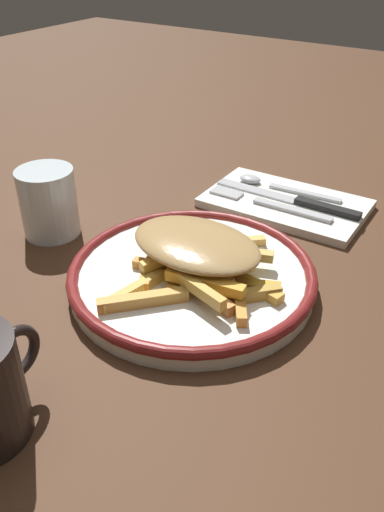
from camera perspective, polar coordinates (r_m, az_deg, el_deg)
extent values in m
plane|color=#4B2F1C|center=(0.59, 0.00, -3.18)|extent=(2.60, 2.60, 0.00)
cylinder|color=white|center=(0.58, 0.00, -2.43)|extent=(0.26, 0.26, 0.02)
torus|color=maroon|center=(0.58, 0.00, -1.67)|extent=(0.27, 0.27, 0.01)
cube|color=gold|center=(0.53, 5.89, -4.21)|extent=(0.06, 0.06, 0.01)
cube|color=gold|center=(0.52, 0.68, -3.51)|extent=(0.03, 0.07, 0.01)
cube|color=gold|center=(0.54, -6.24, -3.66)|extent=(0.08, 0.03, 0.01)
cube|color=#F4B757|center=(0.62, 4.11, 1.39)|extent=(0.06, 0.07, 0.01)
cube|color=#E6B44F|center=(0.57, -1.57, 0.11)|extent=(0.09, 0.04, 0.01)
cube|color=gold|center=(0.53, 1.37, -2.84)|extent=(0.02, 0.08, 0.01)
cube|color=#DEB050|center=(0.58, 4.38, 0.65)|extent=(0.05, 0.07, 0.01)
cube|color=gold|center=(0.53, 5.10, -4.82)|extent=(0.06, 0.04, 0.01)
cube|color=#D5B058|center=(0.58, 5.55, 0.28)|extent=(0.03, 0.06, 0.01)
cube|color=#D48A3A|center=(0.57, -2.13, -1.39)|extent=(0.03, 0.09, 0.01)
cube|color=#EBA153|center=(0.56, 2.29, -1.15)|extent=(0.05, 0.07, 0.01)
cube|color=gold|center=(0.56, 5.73, -2.67)|extent=(0.03, 0.09, 0.01)
cube|color=gold|center=(0.57, 1.98, -1.13)|extent=(0.07, 0.06, 0.01)
cube|color=gold|center=(0.53, -5.25, -4.71)|extent=(0.07, 0.07, 0.01)
cube|color=gold|center=(0.59, 0.54, 0.97)|extent=(0.06, 0.01, 0.01)
cube|color=#E3C268|center=(0.58, -0.12, -1.06)|extent=(0.07, 0.04, 0.01)
cube|color=gold|center=(0.62, 0.54, 1.78)|extent=(0.08, 0.06, 0.01)
cube|color=gold|center=(0.55, 5.11, -2.95)|extent=(0.04, 0.08, 0.01)
cube|color=gold|center=(0.59, 0.78, 1.86)|extent=(0.06, 0.01, 0.01)
cube|color=#D28442|center=(0.53, 1.95, -4.22)|extent=(0.03, 0.07, 0.01)
cube|color=#F5B560|center=(0.55, 1.09, -1.71)|extent=(0.01, 0.07, 0.01)
cube|color=gold|center=(0.57, -1.68, -1.81)|extent=(0.08, 0.05, 0.01)
cube|color=#ECB256|center=(0.62, -1.21, 1.55)|extent=(0.06, 0.03, 0.01)
cube|color=orange|center=(0.58, -4.51, -1.17)|extent=(0.07, 0.05, 0.01)
cube|color=#D08B44|center=(0.60, 0.44, 0.52)|extent=(0.07, 0.04, 0.01)
ellipsoid|color=tan|center=(0.56, 0.87, 1.17)|extent=(0.11, 0.15, 0.02)
cube|color=#3B582F|center=(0.56, 0.36, 1.43)|extent=(0.00, 0.00, 0.00)
cube|color=#377030|center=(0.55, 0.66, 1.14)|extent=(0.00, 0.00, 0.00)
cube|color=#355F23|center=(0.60, -3.40, 3.67)|extent=(0.00, 0.00, 0.00)
cube|color=#23621E|center=(0.57, 4.36, 2.02)|extent=(0.00, 0.00, 0.00)
cube|color=#3A5E36|center=(0.55, 1.17, 0.99)|extent=(0.00, 0.00, 0.00)
cube|color=white|center=(0.75, 9.91, 5.56)|extent=(0.13, 0.22, 0.01)
cube|color=silver|center=(0.72, 10.63, 4.85)|extent=(0.01, 0.11, 0.01)
cube|color=silver|center=(0.76, 3.72, 6.74)|extent=(0.02, 0.04, 0.00)
cube|color=black|center=(0.73, 14.24, 4.97)|extent=(0.01, 0.09, 0.01)
cube|color=silver|center=(0.77, 6.90, 6.91)|extent=(0.02, 0.12, 0.00)
cube|color=silver|center=(0.77, 11.95, 6.57)|extent=(0.02, 0.10, 0.00)
ellipsoid|color=silver|center=(0.79, 6.23, 8.17)|extent=(0.02, 0.03, 0.01)
cylinder|color=silver|center=(0.69, -14.86, 5.66)|extent=(0.07, 0.07, 0.09)
torus|color=black|center=(0.45, -18.34, -9.83)|extent=(0.05, 0.01, 0.05)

